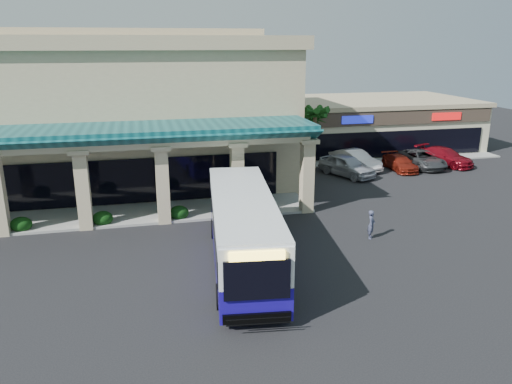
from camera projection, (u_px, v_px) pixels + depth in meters
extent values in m
plane|color=black|center=(228.00, 252.00, 26.01)|extent=(110.00, 110.00, 0.00)
imported|color=#3A3E59|center=(371.00, 224.00, 27.57)|extent=(0.65, 0.71, 1.62)
imported|color=#ABACB6|center=(347.00, 166.00, 40.50)|extent=(3.93, 5.47, 1.73)
imported|color=white|center=(355.00, 160.00, 42.49)|extent=(3.32, 5.35, 1.67)
imported|color=maroon|center=(400.00, 163.00, 42.38)|extent=(1.94, 4.43, 1.27)
imported|color=#3C3D40|center=(422.00, 159.00, 43.34)|extent=(2.55, 5.34, 1.47)
imported|color=maroon|center=(444.00, 157.00, 44.10)|extent=(4.04, 5.70, 1.53)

